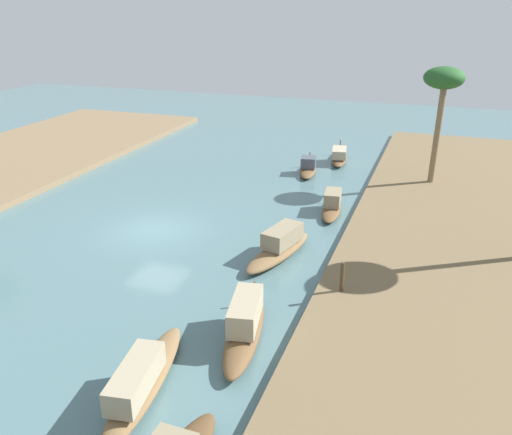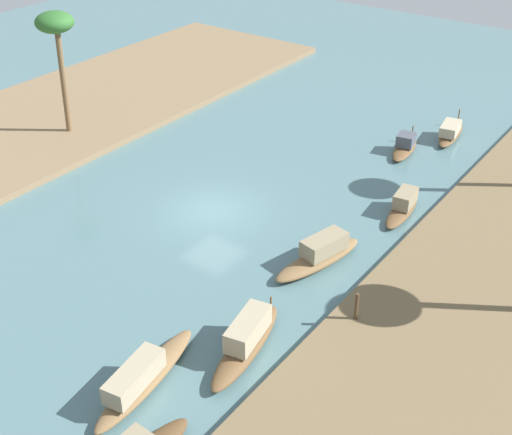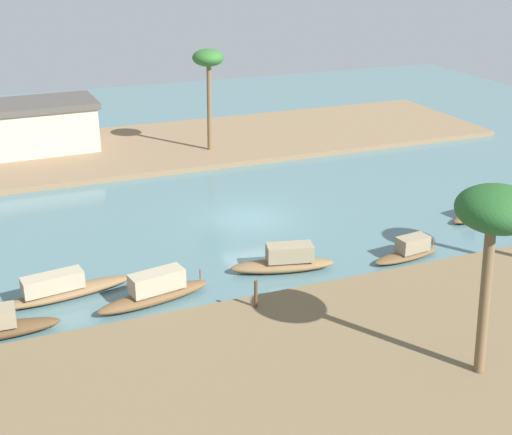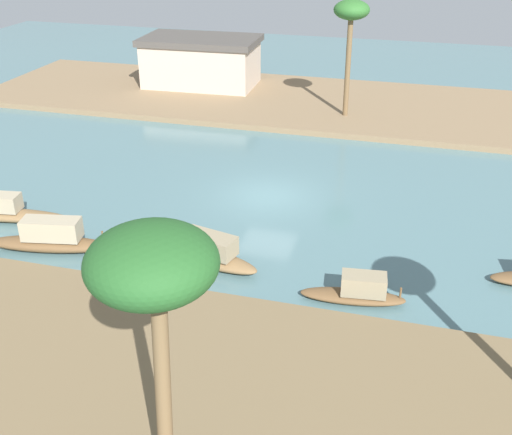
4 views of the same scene
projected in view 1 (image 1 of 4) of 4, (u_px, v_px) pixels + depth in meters
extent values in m
plane|color=slate|center=(155.00, 230.00, 25.49)|extent=(74.99, 74.99, 0.00)
cube|color=brown|center=(489.00, 275.00, 21.00)|extent=(46.02, 11.94, 0.34)
ellipsoid|color=brown|center=(339.00, 158.00, 36.25)|extent=(4.17, 1.62, 0.41)
cube|color=tan|center=(339.00, 153.00, 35.68)|extent=(1.89, 1.16, 0.56)
cylinder|color=brown|center=(340.00, 145.00, 37.71)|extent=(0.07, 0.07, 0.64)
ellipsoid|color=brown|center=(245.00, 332.00, 17.24)|extent=(4.94, 1.93, 0.53)
cube|color=tan|center=(245.00, 311.00, 17.14)|extent=(2.32, 1.25, 0.80)
cylinder|color=brown|center=(255.00, 287.00, 19.03)|extent=(0.07, 0.07, 0.44)
ellipsoid|color=brown|center=(278.00, 252.00, 22.69)|extent=(4.77, 2.18, 0.52)
cube|color=gray|center=(282.00, 236.00, 22.71)|extent=(2.19, 1.36, 0.71)
ellipsoid|color=brown|center=(332.00, 210.00, 27.43)|extent=(3.61, 1.30, 0.37)
cube|color=gray|center=(333.00, 198.00, 27.53)|extent=(1.56, 0.94, 0.69)
cylinder|color=brown|center=(335.00, 194.00, 28.72)|extent=(0.07, 0.07, 0.35)
ellipsoid|color=brown|center=(308.00, 170.00, 33.69)|extent=(3.50, 1.54, 0.39)
cube|color=#4C515B|center=(308.00, 162.00, 33.54)|extent=(1.15, 1.04, 0.64)
cylinder|color=brown|center=(310.00, 157.00, 34.88)|extent=(0.07, 0.07, 0.62)
ellipsoid|color=brown|center=(145.00, 381.00, 15.04)|extent=(5.43, 1.76, 0.48)
cube|color=tan|center=(135.00, 377.00, 14.28)|extent=(2.51, 1.15, 0.70)
cylinder|color=#4C3823|center=(342.00, 277.00, 19.30)|extent=(0.14, 0.14, 1.12)
cylinder|color=#7F6647|center=(437.00, 135.00, 30.15)|extent=(0.34, 0.44, 5.37)
ellipsoid|color=#235623|center=(444.00, 78.00, 28.99)|extent=(2.16, 2.16, 1.19)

